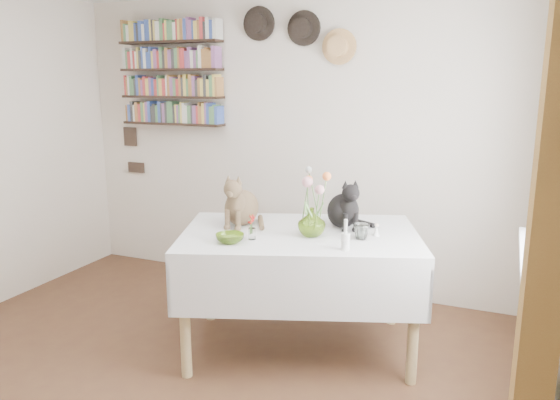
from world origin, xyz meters
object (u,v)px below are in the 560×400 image
at_px(dining_table, 300,261).
at_px(flower_vase, 312,222).
at_px(bookshelf_unit, 171,74).
at_px(tabby_cat, 242,198).
at_px(black_cat, 343,202).

relative_size(dining_table, flower_vase, 9.61).
xyz_separation_m(flower_vase, bookshelf_unit, (-1.74, 1.09, 0.93)).
relative_size(tabby_cat, black_cat, 1.06).
xyz_separation_m(black_cat, flower_vase, (-0.12, -0.30, -0.08)).
bearing_deg(flower_vase, dining_table, 151.83).
bearing_deg(dining_table, tabby_cat, 175.95).
distance_m(tabby_cat, bookshelf_unit, 1.77).
relative_size(black_cat, bookshelf_unit, 0.35).
height_order(dining_table, bookshelf_unit, bookshelf_unit).
bearing_deg(tabby_cat, flower_vase, -10.90).
height_order(dining_table, flower_vase, flower_vase).
xyz_separation_m(dining_table, flower_vase, (0.10, -0.05, 0.29)).
bearing_deg(flower_vase, bookshelf_unit, 147.97).
distance_m(dining_table, tabby_cat, 0.59).
distance_m(dining_table, flower_vase, 0.32).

